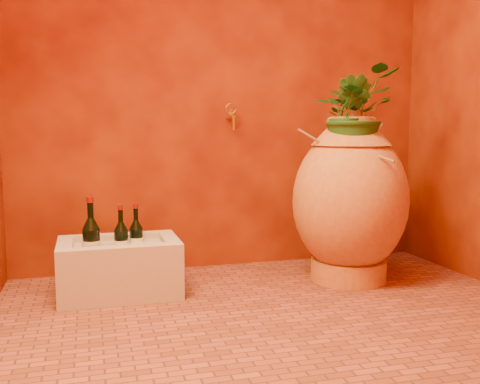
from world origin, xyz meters
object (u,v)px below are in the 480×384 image
object	(u,v)px
wine_bottle_a	(136,240)
wine_bottle_b	(121,243)
wine_bottle_c	(91,244)
stone_basin	(119,268)
wall_tap	(232,116)
amphora	(350,200)

from	to	relation	value
wine_bottle_a	wine_bottle_b	xyz separation A→B (m)	(-0.08, -0.05, 0.00)
wine_bottle_a	wine_bottle_c	distance (m)	0.26
stone_basin	wine_bottle_b	size ratio (longest dim) A/B	2.00
wine_bottle_a	wall_tap	world-z (taller)	wall_tap
stone_basin	wall_tap	size ratio (longest dim) A/B	3.74
amphora	wine_bottle_c	world-z (taller)	amphora
wine_bottle_a	wine_bottle_b	size ratio (longest dim) A/B	0.99
stone_basin	wine_bottle_a	world-z (taller)	wine_bottle_a
wall_tap	wine_bottle_c	bearing A→B (deg)	-153.09
stone_basin	wine_bottle_c	xyz separation A→B (m)	(-0.13, -0.07, 0.15)
amphora	wall_tap	xyz separation A→B (m)	(-0.55, 0.43, 0.46)
wine_bottle_a	amphora	bearing A→B (deg)	-7.90
wine_bottle_a	wall_tap	xyz separation A→B (m)	(0.58, 0.27, 0.65)
amphora	wall_tap	size ratio (longest dim) A/B	5.64
wall_tap	wine_bottle_b	bearing A→B (deg)	-153.81
wine_bottle_a	wall_tap	size ratio (longest dim) A/B	1.85
stone_basin	wine_bottle_a	xyz separation A→B (m)	(0.09, 0.07, 0.12)
amphora	stone_basin	xyz separation A→B (m)	(-1.23, 0.09, -0.31)
amphora	wine_bottle_a	distance (m)	1.16
wine_bottle_a	wall_tap	bearing A→B (deg)	24.96
wine_bottle_c	wall_tap	size ratio (longest dim) A/B	2.23
wine_bottle_c	wall_tap	world-z (taller)	wall_tap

